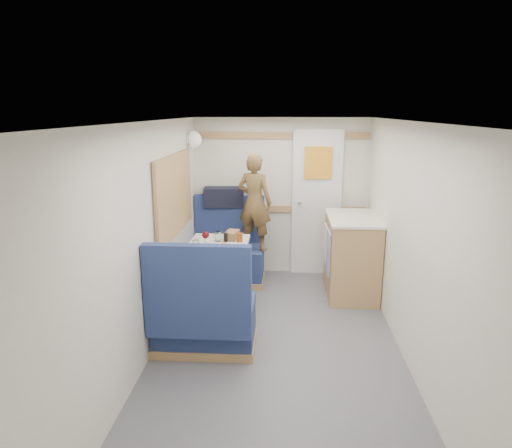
# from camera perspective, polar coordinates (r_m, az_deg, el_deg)

# --- Properties ---
(floor) EXTENTS (4.50, 4.50, 0.00)m
(floor) POSITION_cam_1_polar(r_m,az_deg,el_deg) (4.08, 2.60, -16.73)
(floor) COLOR #515156
(floor) RESTS_ON ground
(ceiling) EXTENTS (4.50, 4.50, 0.00)m
(ceiling) POSITION_cam_1_polar(r_m,az_deg,el_deg) (3.51, 2.97, 12.60)
(ceiling) COLOR silver
(ceiling) RESTS_ON wall_back
(wall_back) EXTENTS (2.20, 0.02, 2.00)m
(wall_back) POSITION_cam_1_polar(r_m,az_deg,el_deg) (5.86, 3.18, 3.36)
(wall_back) COLOR silver
(wall_back) RESTS_ON floor
(wall_left) EXTENTS (0.02, 4.50, 2.00)m
(wall_left) POSITION_cam_1_polar(r_m,az_deg,el_deg) (3.85, -13.86, -2.79)
(wall_left) COLOR silver
(wall_left) RESTS_ON floor
(wall_right) EXTENTS (0.02, 4.50, 2.00)m
(wall_right) POSITION_cam_1_polar(r_m,az_deg,el_deg) (3.82, 19.55, -3.34)
(wall_right) COLOR silver
(wall_right) RESTS_ON floor
(oak_trim_low) EXTENTS (2.15, 0.02, 0.08)m
(oak_trim_low) POSITION_cam_1_polar(r_m,az_deg,el_deg) (5.87, 3.15, 1.88)
(oak_trim_low) COLOR #987144
(oak_trim_low) RESTS_ON wall_back
(oak_trim_high) EXTENTS (2.15, 0.02, 0.08)m
(oak_trim_high) POSITION_cam_1_polar(r_m,az_deg,el_deg) (5.74, 3.28, 10.99)
(oak_trim_high) COLOR #987144
(oak_trim_high) RESTS_ON wall_back
(side_window) EXTENTS (0.04, 1.30, 0.72)m
(side_window) POSITION_cam_1_polar(r_m,az_deg,el_deg) (4.72, -10.21, 3.62)
(side_window) COLOR gray
(side_window) RESTS_ON wall_left
(rear_door) EXTENTS (0.62, 0.12, 1.86)m
(rear_door) POSITION_cam_1_polar(r_m,az_deg,el_deg) (5.84, 7.58, 2.95)
(rear_door) COLOR white
(rear_door) RESTS_ON wall_back
(dinette_table) EXTENTS (0.62, 0.92, 0.72)m
(dinette_table) POSITION_cam_1_polar(r_m,az_deg,el_deg) (4.81, -4.86, -4.44)
(dinette_table) COLOR white
(dinette_table) RESTS_ON floor
(bench_far) EXTENTS (0.90, 0.59, 1.05)m
(bench_far) POSITION_cam_1_polar(r_m,az_deg,el_deg) (5.70, -3.53, -4.22)
(bench_far) COLOR navy
(bench_far) RESTS_ON floor
(bench_near) EXTENTS (0.90, 0.59, 1.05)m
(bench_near) POSITION_cam_1_polar(r_m,az_deg,el_deg) (4.12, -6.59, -11.78)
(bench_near) COLOR navy
(bench_near) RESTS_ON floor
(ledge) EXTENTS (0.90, 0.14, 0.04)m
(ledge) POSITION_cam_1_polar(r_m,az_deg,el_deg) (5.80, -3.30, 2.03)
(ledge) COLOR #987144
(ledge) RESTS_ON bench_far
(dome_light) EXTENTS (0.20, 0.20, 0.20)m
(dome_light) POSITION_cam_1_polar(r_m,az_deg,el_deg) (5.47, -7.90, 10.41)
(dome_light) COLOR white
(dome_light) RESTS_ON wall_left
(galley_counter) EXTENTS (0.57, 0.92, 0.92)m
(galley_counter) POSITION_cam_1_polar(r_m,az_deg,el_deg) (5.36, 11.80, -3.83)
(galley_counter) COLOR #987144
(galley_counter) RESTS_ON floor
(person) EXTENTS (0.49, 0.40, 1.15)m
(person) POSITION_cam_1_polar(r_m,az_deg,el_deg) (5.38, -0.18, 2.71)
(person) COLOR brown
(person) RESTS_ON bench_far
(duffel_bag) EXTENTS (0.52, 0.28, 0.24)m
(duffel_bag) POSITION_cam_1_polar(r_m,az_deg,el_deg) (5.78, -4.02, 3.39)
(duffel_bag) COLOR black
(duffel_bag) RESTS_ON ledge
(tray) EXTENTS (0.28, 0.35, 0.02)m
(tray) POSITION_cam_1_polar(r_m,az_deg,el_deg) (4.63, -3.17, -3.02)
(tray) COLOR white
(tray) RESTS_ON dinette_table
(orange_fruit) EXTENTS (0.08, 0.08, 0.08)m
(orange_fruit) POSITION_cam_1_polar(r_m,az_deg,el_deg) (4.54, -4.04, -2.74)
(orange_fruit) COLOR #D35609
(orange_fruit) RESTS_ON tray
(cheese_block) EXTENTS (0.11, 0.08, 0.04)m
(cheese_block) POSITION_cam_1_polar(r_m,az_deg,el_deg) (4.58, -5.45, -2.90)
(cheese_block) COLOR #DDD27F
(cheese_block) RESTS_ON tray
(wine_glass) EXTENTS (0.08, 0.08, 0.17)m
(wine_glass) POSITION_cam_1_polar(r_m,az_deg,el_deg) (4.68, -6.32, -1.45)
(wine_glass) COLOR white
(wine_glass) RESTS_ON dinette_table
(tumbler_left) EXTENTS (0.08, 0.08, 0.12)m
(tumbler_left) POSITION_cam_1_polar(r_m,az_deg,el_deg) (4.55, -7.52, -2.75)
(tumbler_left) COLOR silver
(tumbler_left) RESTS_ON dinette_table
(tumbler_right) EXTENTS (0.07, 0.07, 0.11)m
(tumbler_right) POSITION_cam_1_polar(r_m,az_deg,el_deg) (4.90, -4.76, -1.54)
(tumbler_right) COLOR white
(tumbler_right) RESTS_ON dinette_table
(beer_glass) EXTENTS (0.07, 0.07, 0.10)m
(beer_glass) POSITION_cam_1_polar(r_m,az_deg,el_deg) (4.83, -2.06, -1.74)
(beer_glass) COLOR brown
(beer_glass) RESTS_ON dinette_table
(pepper_grinder) EXTENTS (0.04, 0.04, 0.10)m
(pepper_grinder) POSITION_cam_1_polar(r_m,az_deg,el_deg) (4.85, -3.79, -1.71)
(pepper_grinder) COLOR black
(pepper_grinder) RESTS_ON dinette_table
(salt_grinder) EXTENTS (0.03, 0.03, 0.08)m
(salt_grinder) POSITION_cam_1_polar(r_m,az_deg,el_deg) (4.68, -6.30, -2.48)
(salt_grinder) COLOR white
(salt_grinder) RESTS_ON dinette_table
(bread_loaf) EXTENTS (0.16, 0.23, 0.09)m
(bread_loaf) POSITION_cam_1_polar(r_m,az_deg,el_deg) (4.96, -3.04, -1.41)
(bread_loaf) COLOR olive
(bread_loaf) RESTS_ON dinette_table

